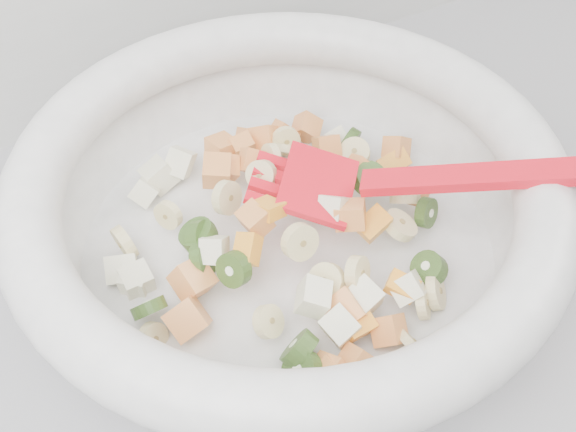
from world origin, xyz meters
TOP-DOWN VIEW (x-y plane):
  - mixing_bowl at (0.11, 1.49)m, footprint 0.41×0.40m

SIDE VIEW (x-z plane):
  - mixing_bowl at x=0.11m, z-range 0.90..1.03m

